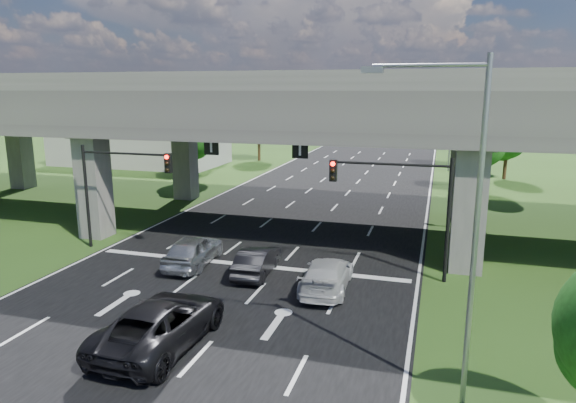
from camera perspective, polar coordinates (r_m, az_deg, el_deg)
The scene contains 19 objects.
ground at distance 24.32m, azimuth -7.64°, elevation -9.67°, with size 160.00×160.00×0.00m, color #274516.
road at distance 33.18m, azimuth -0.61°, elevation -3.48°, with size 18.00×120.00×0.03m, color black.
overpass at distance 33.86m, azimuth 0.37°, elevation 10.41°, with size 80.00×15.00×10.00m.
warehouse at distance 66.21m, azimuth -16.03°, elevation 5.76°, with size 20.00×10.00×4.00m, color #9E9E99.
signal_right at distance 24.99m, azimuth 12.56°, elevation 0.78°, with size 5.76×0.54×6.00m.
signal_left at distance 30.30m, azimuth -18.43°, elevation 2.45°, with size 5.76×0.54×6.00m.
streetlight_near at distance 14.88m, azimuth 18.79°, elevation -0.84°, with size 3.38×0.25×10.00m.
streetlight_far at distance 44.63m, azimuth 17.50°, elevation 7.66°, with size 3.38×0.25×10.00m.
streetlight_beyond at distance 60.60m, azimuth 17.33°, elevation 8.77°, with size 3.38×0.25×10.00m.
tree_left_near at distance 52.22m, azimuth -10.23°, elevation 7.50°, with size 4.50×4.50×7.80m.
tree_left_mid at distance 60.74m, azimuth -9.37°, elevation 7.58°, with size 3.91×3.90×6.76m.
tree_left_far at distance 66.50m, azimuth -3.23°, elevation 8.96°, with size 4.80×4.80×8.32m.
tree_right_near at distance 48.87m, azimuth 20.81°, elevation 6.19°, with size 4.20×4.20×7.28m.
tree_right_mid at distance 57.11m, azimuth 23.26°, elevation 6.45°, with size 3.91×3.90×6.76m.
tree_right_far at distance 64.71m, azimuth 18.98°, elevation 7.94°, with size 4.50×4.50×7.80m.
car_silver at distance 27.35m, azimuth -10.48°, elevation -5.36°, with size 1.92×4.78×1.63m, color #B2B5BA.
car_dark at distance 25.68m, azimuth -3.51°, elevation -6.64°, with size 1.46×4.19×1.38m, color black.
car_white at distance 23.83m, azimuth 4.31°, elevation -8.11°, with size 2.03×4.98×1.45m, color #B3B3B3.
car_trailing at distance 19.41m, azimuth -13.91°, elevation -13.01°, with size 2.81×6.09×1.69m, color black.
Camera 1 is at (9.39, -20.51, 9.08)m, focal length 32.00 mm.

